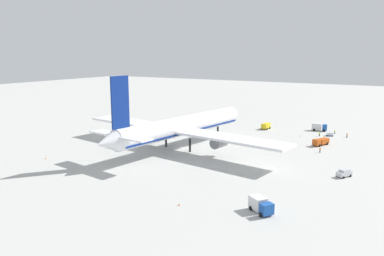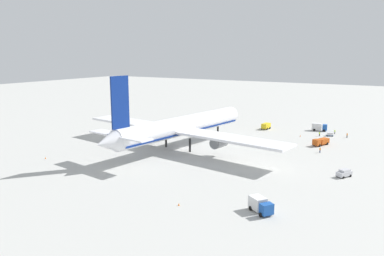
% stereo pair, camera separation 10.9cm
% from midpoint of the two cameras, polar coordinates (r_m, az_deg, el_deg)
% --- Properties ---
extents(ground_plane, '(600.00, 600.00, 0.00)m').
position_cam_midpoint_polar(ground_plane, '(126.31, -1.29, -2.97)').
color(ground_plane, '#B2B2AD').
extents(airliner, '(68.48, 78.17, 24.96)m').
position_cam_midpoint_polar(airliner, '(123.81, -1.74, 0.20)').
color(airliner, white).
rests_on(airliner, ground).
extents(service_truck_0, '(5.05, 5.86, 2.91)m').
position_cam_midpoint_polar(service_truck_0, '(77.21, 10.28, -11.29)').
color(service_truck_0, '#194CA5').
rests_on(service_truck_0, ground).
extents(service_truck_1, '(3.18, 6.12, 3.01)m').
position_cam_midpoint_polar(service_truck_1, '(161.75, 18.60, 0.18)').
color(service_truck_1, '#194CA5').
rests_on(service_truck_1, ground).
extents(service_truck_2, '(7.30, 4.59, 2.39)m').
position_cam_midpoint_polar(service_truck_2, '(136.48, 18.85, -1.94)').
color(service_truck_2, '#BF4C14').
rests_on(service_truck_2, ground).
extents(service_truck_3, '(4.86, 2.86, 2.44)m').
position_cam_midpoint_polar(service_truck_3, '(159.71, 11.09, 0.32)').
color(service_truck_3, yellow).
rests_on(service_truck_3, ground).
extents(service_van, '(4.48, 3.61, 1.97)m').
position_cam_midpoint_polar(service_van, '(104.26, 21.96, -6.29)').
color(service_van, silver).
rests_on(service_van, ground).
extents(baggage_cart_0, '(2.04, 3.37, 1.36)m').
position_cam_midpoint_polar(baggage_cart_0, '(164.21, -8.41, 0.48)').
color(baggage_cart_0, '#595B60').
rests_on(baggage_cart_0, ground).
extents(baggage_cart_1, '(2.01, 3.21, 1.34)m').
position_cam_midpoint_polar(baggage_cart_1, '(152.95, 20.06, -0.87)').
color(baggage_cart_1, '#26598C').
rests_on(baggage_cart_1, ground).
extents(ground_worker_0, '(0.50, 0.50, 1.78)m').
position_cam_midpoint_polar(ground_worker_0, '(152.33, 22.33, -1.02)').
color(ground_worker_0, black).
rests_on(ground_worker_0, ground).
extents(ground_worker_1, '(0.49, 0.49, 1.68)m').
position_cam_midpoint_polar(ground_worker_1, '(157.75, 20.72, -0.53)').
color(ground_worker_1, '#3F3F47').
rests_on(ground_worker_1, ground).
extents(ground_worker_2, '(0.43, 0.43, 1.71)m').
position_cam_midpoint_polar(ground_worker_2, '(126.39, 18.73, -3.16)').
color(ground_worker_2, navy).
rests_on(ground_worker_2, ground).
extents(ground_worker_3, '(0.43, 0.43, 1.67)m').
position_cam_midpoint_polar(ground_worker_3, '(151.48, 18.66, -0.85)').
color(ground_worker_3, black).
rests_on(ground_worker_3, ground).
extents(traffic_cone_0, '(0.36, 0.36, 0.55)m').
position_cam_midpoint_polar(traffic_cone_0, '(79.68, -1.96, -11.41)').
color(traffic_cone_0, orange).
rests_on(traffic_cone_0, ground).
extents(traffic_cone_1, '(0.36, 0.36, 0.55)m').
position_cam_midpoint_polar(traffic_cone_1, '(165.58, -4.93, 0.49)').
color(traffic_cone_1, orange).
rests_on(traffic_cone_1, ground).
extents(traffic_cone_2, '(0.36, 0.36, 0.55)m').
position_cam_midpoint_polar(traffic_cone_2, '(148.78, 16.00, -1.13)').
color(traffic_cone_2, orange).
rests_on(traffic_cone_2, ground).
extents(traffic_cone_3, '(0.36, 0.36, 0.55)m').
position_cam_midpoint_polar(traffic_cone_3, '(121.02, -21.15, -4.24)').
color(traffic_cone_3, orange).
rests_on(traffic_cone_3, ground).
extents(traffic_cone_4, '(0.36, 0.36, 0.55)m').
position_cam_midpoint_polar(traffic_cone_4, '(175.22, -0.33, 1.12)').
color(traffic_cone_4, orange).
rests_on(traffic_cone_4, ground).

